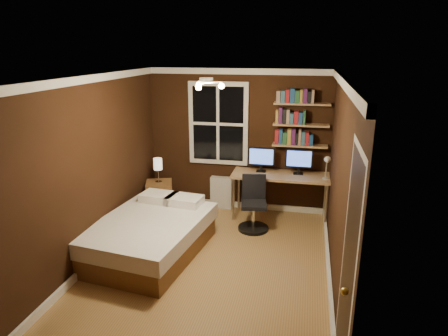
% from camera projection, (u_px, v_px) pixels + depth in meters
% --- Properties ---
extents(floor, '(4.20, 4.20, 0.00)m').
position_uv_depth(floor, '(210.00, 264.00, 5.45)').
color(floor, olive).
rests_on(floor, ground).
extents(wall_back, '(3.20, 0.04, 2.50)m').
position_uv_depth(wall_back, '(238.00, 141.00, 7.06)').
color(wall_back, black).
rests_on(wall_back, ground).
extents(wall_left, '(0.04, 4.20, 2.50)m').
position_uv_depth(wall_left, '(95.00, 169.00, 5.41)').
color(wall_left, black).
rests_on(wall_left, ground).
extents(wall_right, '(0.04, 4.20, 2.50)m').
position_uv_depth(wall_right, '(339.00, 185.00, 4.77)').
color(wall_right, black).
rests_on(wall_right, ground).
extents(ceiling, '(3.20, 4.20, 0.02)m').
position_uv_depth(ceiling, '(208.00, 77.00, 4.73)').
color(ceiling, white).
rests_on(ceiling, wall_back).
extents(window, '(1.06, 0.06, 1.46)m').
position_uv_depth(window, '(218.00, 124.00, 7.01)').
color(window, silver).
rests_on(window, wall_back).
extents(door, '(0.03, 0.82, 2.05)m').
position_uv_depth(door, '(347.00, 269.00, 3.39)').
color(door, black).
rests_on(door, ground).
extents(door_knob, '(0.06, 0.06, 0.06)m').
position_uv_depth(door_knob, '(345.00, 291.00, 3.12)').
color(door_knob, gold).
rests_on(door_knob, door).
extents(ceiling_fixture, '(0.44, 0.44, 0.18)m').
position_uv_depth(ceiling_fixture, '(206.00, 86.00, 4.66)').
color(ceiling_fixture, beige).
rests_on(ceiling_fixture, ceiling).
extents(bookshelf_lower, '(0.92, 0.22, 0.03)m').
position_uv_depth(bookshelf_lower, '(300.00, 145.00, 6.73)').
color(bookshelf_lower, '#A2744E').
rests_on(bookshelf_lower, wall_back).
extents(books_row_lower, '(0.60, 0.16, 0.23)m').
position_uv_depth(books_row_lower, '(300.00, 138.00, 6.69)').
color(books_row_lower, maroon).
rests_on(books_row_lower, bookshelf_lower).
extents(bookshelf_middle, '(0.92, 0.22, 0.03)m').
position_uv_depth(bookshelf_middle, '(301.00, 125.00, 6.63)').
color(bookshelf_middle, '#A2744E').
rests_on(bookshelf_middle, wall_back).
extents(books_row_middle, '(0.48, 0.16, 0.23)m').
position_uv_depth(books_row_middle, '(301.00, 117.00, 6.59)').
color(books_row_middle, navy).
rests_on(books_row_middle, bookshelf_middle).
extents(bookshelf_upper, '(0.92, 0.22, 0.03)m').
position_uv_depth(bookshelf_upper, '(302.00, 104.00, 6.53)').
color(bookshelf_upper, '#A2744E').
rests_on(bookshelf_upper, wall_back).
extents(books_row_upper, '(0.54, 0.16, 0.23)m').
position_uv_depth(books_row_upper, '(303.00, 96.00, 6.49)').
color(books_row_upper, '#265933').
rests_on(books_row_upper, bookshelf_upper).
extents(bed, '(1.60, 2.06, 0.64)m').
position_uv_depth(bed, '(150.00, 235.00, 5.66)').
color(bed, brown).
rests_on(bed, ground).
extents(nightstand, '(0.57, 0.57, 0.56)m').
position_uv_depth(nightstand, '(159.00, 197.00, 7.10)').
color(nightstand, brown).
rests_on(nightstand, ground).
extents(bedside_lamp, '(0.15, 0.15, 0.44)m').
position_uv_depth(bedside_lamp, '(158.00, 170.00, 6.96)').
color(bedside_lamp, '#F1E4CA').
rests_on(bedside_lamp, nightstand).
extents(radiator, '(0.39, 0.14, 0.59)m').
position_uv_depth(radiator, '(221.00, 193.00, 7.29)').
color(radiator, beige).
rests_on(radiator, ground).
extents(desk, '(1.65, 0.62, 0.78)m').
position_uv_depth(desk, '(281.00, 178.00, 6.74)').
color(desk, '#A2744E').
rests_on(desk, ground).
extents(monitor_left, '(0.45, 0.12, 0.43)m').
position_uv_depth(monitor_left, '(261.00, 160.00, 6.81)').
color(monitor_left, black).
rests_on(monitor_left, desk).
extents(monitor_right, '(0.45, 0.12, 0.43)m').
position_uv_depth(monitor_right, '(299.00, 162.00, 6.68)').
color(monitor_right, black).
rests_on(monitor_right, desk).
extents(desk_lamp, '(0.14, 0.32, 0.44)m').
position_uv_depth(desk_lamp, '(327.00, 167.00, 6.36)').
color(desk_lamp, silver).
rests_on(desk_lamp, desk).
extents(office_chair, '(0.49, 0.49, 0.89)m').
position_uv_depth(office_chair, '(254.00, 210.00, 6.42)').
color(office_chair, black).
rests_on(office_chair, ground).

